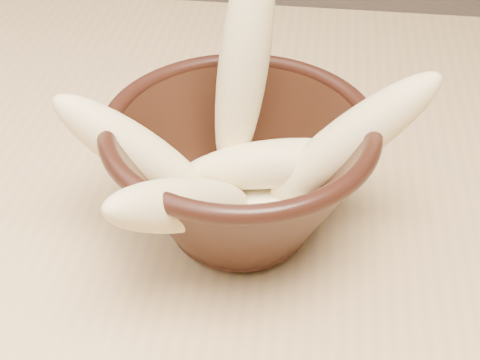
# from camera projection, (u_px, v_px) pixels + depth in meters

# --- Properties ---
(table) EXTENTS (1.20, 0.80, 0.75)m
(table) POSITION_uv_depth(u_px,v_px,m) (389.00, 337.00, 0.51)
(table) COLOR tan
(table) RESTS_ON ground
(bowl) EXTENTS (0.18, 0.18, 0.10)m
(bowl) POSITION_uv_depth(u_px,v_px,m) (240.00, 170.00, 0.45)
(bowl) COLOR black
(bowl) RESTS_ON table
(milk_puddle) EXTENTS (0.10, 0.10, 0.01)m
(milk_puddle) POSITION_uv_depth(u_px,v_px,m) (240.00, 198.00, 0.46)
(milk_puddle) COLOR #FFF2CD
(milk_puddle) RESTS_ON bowl
(banana_upright) EXTENTS (0.06, 0.08, 0.17)m
(banana_upright) POSITION_uv_depth(u_px,v_px,m) (244.00, 63.00, 0.44)
(banana_upright) COLOR #CDBB79
(banana_upright) RESTS_ON bowl
(banana_left) EXTENTS (0.12, 0.04, 0.10)m
(banana_left) POSITION_uv_depth(u_px,v_px,m) (136.00, 151.00, 0.43)
(banana_left) COLOR #CDBB79
(banana_left) RESTS_ON bowl
(banana_right) EXTENTS (0.13, 0.06, 0.11)m
(banana_right) POSITION_uv_depth(u_px,v_px,m) (352.00, 139.00, 0.43)
(banana_right) COLOR #CDBB79
(banana_right) RESTS_ON bowl
(banana_across) EXTENTS (0.12, 0.06, 0.04)m
(banana_across) POSITION_uv_depth(u_px,v_px,m) (274.00, 164.00, 0.45)
(banana_across) COLOR #CDBB79
(banana_across) RESTS_ON bowl
(banana_front) EXTENTS (0.10, 0.13, 0.10)m
(banana_front) POSITION_uv_depth(u_px,v_px,m) (183.00, 205.00, 0.40)
(banana_front) COLOR #CDBB79
(banana_front) RESTS_ON bowl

